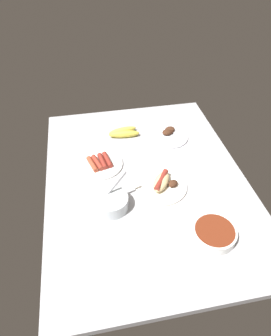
{
  "coord_description": "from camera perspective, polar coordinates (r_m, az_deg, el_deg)",
  "views": [
    {
      "loc": [
        -92.21,
        22.42,
        94.48
      ],
      "look_at": [
        4.46,
        4.0,
        3.0
      ],
      "focal_mm": 31.22,
      "sensor_mm": 36.0,
      "label": 1
    }
  ],
  "objects": [
    {
      "name": "ground_plane",
      "position": [
        1.35,
        2.02,
        -2.45
      ],
      "size": [
        120.0,
        90.0,
        3.0
      ],
      "primitive_type": "cube",
      "color": "#B2B2B7"
    },
    {
      "name": "plate_hotdog_assembled",
      "position": [
        1.29,
        5.11,
        -3.11
      ],
      "size": [
        22.99,
        22.99,
        5.61
      ],
      "color": "white",
      "rests_on": "ground_plane"
    },
    {
      "name": "plate_grilled_meat",
      "position": [
        1.58,
        6.36,
        6.42
      ],
      "size": [
        21.3,
        21.3,
        3.89
      ],
      "color": "white",
      "rests_on": "ground_plane"
    },
    {
      "name": "bowl_chili",
      "position": [
        1.16,
        15.1,
        -12.14
      ],
      "size": [
        16.48,
        16.48,
        4.28
      ],
      "color": "white",
      "rests_on": "ground_plane"
    },
    {
      "name": "banana_bunch",
      "position": [
        1.58,
        -2.37,
        6.94
      ],
      "size": [
        8.88,
        16.53,
        3.97
      ],
      "color": "gold",
      "rests_on": "ground_plane"
    },
    {
      "name": "bowl_coleslaw",
      "position": [
        1.2,
        -4.74,
        -6.63
      ],
      "size": [
        13.98,
        14.22,
        15.26
      ],
      "color": "silver",
      "rests_on": "ground_plane"
    },
    {
      "name": "plate_sausages",
      "position": [
        1.41,
        -6.94,
        0.86
      ],
      "size": [
        21.61,
        21.61,
        3.31
      ],
      "color": "white",
      "rests_on": "ground_plane"
    }
  ]
}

